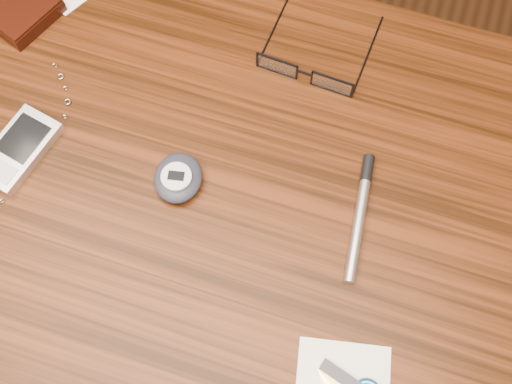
% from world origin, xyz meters
% --- Properties ---
extents(ground, '(3.80, 3.80, 0.00)m').
position_xyz_m(ground, '(0.00, 0.00, 0.00)').
color(ground, '#472814').
rests_on(ground, ground).
extents(desk, '(1.00, 0.70, 0.75)m').
position_xyz_m(desk, '(0.00, 0.00, 0.65)').
color(desk, '#3C1909').
rests_on(desk, ground).
extents(wallet_and_card, '(0.15, 0.15, 0.02)m').
position_xyz_m(wallet_and_card, '(-0.33, 0.19, 0.76)').
color(wallet_and_card, black).
rests_on(wallet_and_card, desk).
extents(eyeglasses, '(0.13, 0.14, 0.03)m').
position_xyz_m(eyeglasses, '(0.05, 0.21, 0.76)').
color(eyeglasses, black).
rests_on(eyeglasses, desk).
extents(pda_phone, '(0.07, 0.11, 0.02)m').
position_xyz_m(pda_phone, '(-0.24, 0.00, 0.76)').
color(pda_phone, silver).
rests_on(pda_phone, desk).
extents(pedometer, '(0.07, 0.07, 0.03)m').
position_xyz_m(pedometer, '(-0.05, 0.03, 0.76)').
color(pedometer, '#20222C').
rests_on(pedometer, desk).
extents(silver_pen, '(0.03, 0.15, 0.01)m').
position_xyz_m(silver_pen, '(0.16, 0.06, 0.76)').
color(silver_pen, '#B3B4B9').
rests_on(silver_pen, desk).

